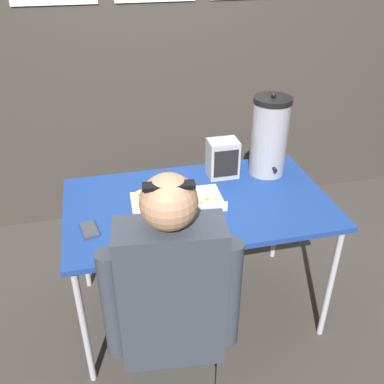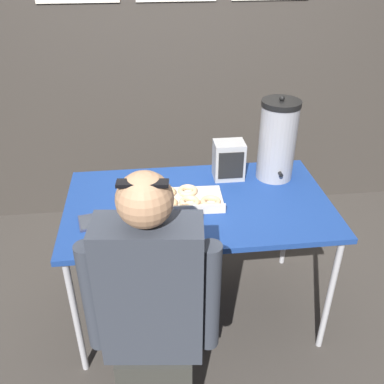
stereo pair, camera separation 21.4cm
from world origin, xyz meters
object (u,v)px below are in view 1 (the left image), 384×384
cell_phone (89,230)px  donut_box (175,200)px  coffee_urn (269,136)px  person_seated (173,325)px  space_heater (223,158)px

cell_phone → donut_box: bearing=6.3°
coffee_urn → person_seated: (-0.71, -0.86, -0.36)m
donut_box → person_seated: person_seated is taller
cell_phone → space_heater: (0.74, 0.36, 0.10)m
space_heater → person_seated: (-0.46, -0.88, -0.24)m
coffee_urn → cell_phone: bearing=-161.0°
donut_box → space_heater: size_ratio=2.21×
coffee_urn → cell_phone: 1.08m
cell_phone → space_heater: space_heater is taller
coffee_urn → space_heater: 0.28m
donut_box → person_seated: bearing=-100.5°
space_heater → person_seated: size_ratio=0.16×
coffee_urn → person_seated: bearing=-129.8°
coffee_urn → space_heater: size_ratio=2.20×
donut_box → space_heater: bearing=38.2°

